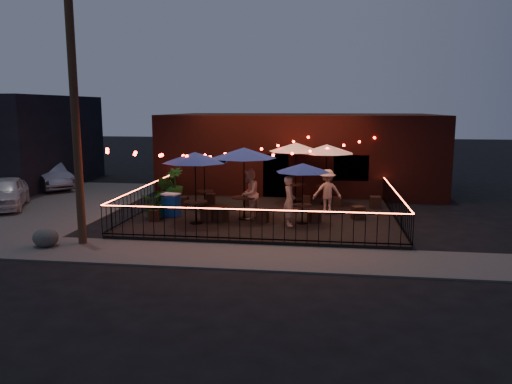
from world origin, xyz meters
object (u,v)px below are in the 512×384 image
(cafe_table_0, at_px, (195,158))
(cafe_table_2, at_px, (244,154))
(cafe_table_3, at_px, (296,148))
(cafe_table_5, at_px, (327,150))
(cooler, at_px, (171,205))
(cafe_table_4, at_px, (303,168))
(boulder, at_px, (46,238))
(utility_pole, at_px, (75,119))
(cafe_table_1, at_px, (204,159))

(cafe_table_0, bearing_deg, cafe_table_2, 30.07)
(cafe_table_3, bearing_deg, cafe_table_0, -126.43)
(cafe_table_5, bearing_deg, cooler, -151.10)
(cafe_table_4, distance_m, boulder, 8.95)
(cooler, height_order, boulder, cooler)
(utility_pole, xyz_separation_m, cafe_table_4, (6.91, 3.32, -1.82))
(cafe_table_3, height_order, cooler, cafe_table_3)
(utility_pole, distance_m, cafe_table_0, 4.37)
(cafe_table_3, relative_size, boulder, 3.15)
(utility_pole, xyz_separation_m, cafe_table_2, (4.67, 3.74, -1.35))
(cafe_table_1, relative_size, cooler, 2.92)
(cafe_table_2, distance_m, cafe_table_4, 2.32)
(cafe_table_5, bearing_deg, cafe_table_2, -132.09)
(cafe_table_2, distance_m, boulder, 7.43)
(cafe_table_3, height_order, cafe_table_4, cafe_table_3)
(cafe_table_1, height_order, cafe_table_2, cafe_table_2)
(cafe_table_3, bearing_deg, cooler, -142.90)
(cafe_table_0, relative_size, boulder, 3.54)
(cafe_table_0, distance_m, cooler, 2.56)
(cafe_table_0, height_order, cafe_table_5, same)
(cafe_table_1, relative_size, cafe_table_5, 0.85)
(cafe_table_4, height_order, cafe_table_5, cafe_table_5)
(cafe_table_4, relative_size, boulder, 2.75)
(cafe_table_0, xyz_separation_m, cooler, (-1.28, 1.05, -1.94))
(cafe_table_2, relative_size, cooler, 3.12)
(cafe_table_3, relative_size, cafe_table_4, 1.15)
(cafe_table_3, height_order, cafe_table_5, cafe_table_3)
(cafe_table_3, distance_m, cafe_table_4, 4.10)
(cafe_table_3, distance_m, cooler, 6.18)
(cafe_table_0, height_order, cafe_table_2, cafe_table_2)
(cafe_table_2, bearing_deg, cooler, 177.95)
(cafe_table_1, relative_size, cafe_table_3, 0.98)
(cooler, bearing_deg, boulder, -110.76)
(cafe_table_4, xyz_separation_m, boulder, (-7.87, -3.85, -1.85))
(utility_pole, distance_m, boulder, 3.83)
(cafe_table_4, bearing_deg, cooler, 174.25)
(utility_pole, bearing_deg, cafe_table_3, 48.97)
(cafe_table_1, height_order, cafe_table_3, cafe_table_3)
(cafe_table_3, bearing_deg, cafe_table_4, -83.09)
(cafe_table_1, relative_size, cafe_table_4, 1.12)
(cafe_table_5, distance_m, boulder, 11.84)
(utility_pole, distance_m, cooler, 5.42)
(cafe_table_2, height_order, cooler, cafe_table_2)
(utility_pole, distance_m, cafe_table_1, 6.59)
(utility_pole, relative_size, cafe_table_0, 2.65)
(cafe_table_0, relative_size, cafe_table_2, 1.08)
(cafe_table_2, relative_size, cafe_table_5, 0.91)
(utility_pole, xyz_separation_m, boulder, (-0.96, -0.52, -3.67))
(cafe_table_5, height_order, boulder, cafe_table_5)
(cafe_table_5, distance_m, cooler, 7.14)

